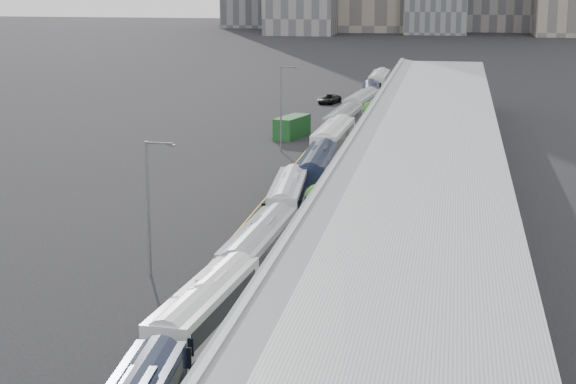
% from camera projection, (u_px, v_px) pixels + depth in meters
% --- Properties ---
extents(sidewalk, '(10.00, 170.00, 0.12)m').
position_uv_depth(sidewalk, '(364.00, 251.00, 70.70)').
color(sidewalk, gray).
rests_on(sidewalk, ground).
extents(lane_line, '(0.12, 160.00, 0.02)m').
position_uv_depth(lane_line, '(226.00, 245.00, 72.47)').
color(lane_line, gold).
rests_on(lane_line, ground).
extents(depot, '(12.45, 160.40, 7.20)m').
position_uv_depth(depot, '(421.00, 208.00, 69.26)').
color(depot, gray).
rests_on(depot, ground).
extents(bus_2, '(3.50, 12.57, 3.63)m').
position_uv_depth(bus_2, '(206.00, 319.00, 52.76)').
color(bus_2, silver).
rests_on(bus_2, ground).
extents(bus_3, '(3.07, 12.74, 3.70)m').
position_uv_depth(bus_3, '(259.00, 256.00, 64.40)').
color(bus_3, gray).
rests_on(bus_3, ground).
extents(bus_4, '(3.43, 12.18, 3.51)m').
position_uv_depth(bus_4, '(288.00, 202.00, 79.55)').
color(bus_4, silver).
rests_on(bus_4, ground).
extents(bus_5, '(2.98, 13.00, 3.78)m').
position_uv_depth(bus_5, '(318.00, 173.00, 90.58)').
color(bus_5, '#151D31').
rests_on(bus_5, ground).
extents(bus_6, '(3.21, 13.92, 4.05)m').
position_uv_depth(bus_6, '(333.00, 145.00, 104.62)').
color(bus_6, white).
rests_on(bus_6, ground).
extents(bus_7, '(3.52, 13.40, 3.88)m').
position_uv_depth(bus_7, '(343.00, 127.00, 116.79)').
color(bus_7, gray).
rests_on(bus_7, ground).
extents(bus_8, '(3.98, 13.41, 3.86)m').
position_uv_depth(bus_8, '(362.00, 108.00, 132.78)').
color(bus_8, '#A3A6AD').
rests_on(bus_8, ground).
extents(bus_9, '(3.66, 12.58, 3.63)m').
position_uv_depth(bus_9, '(371.00, 97.00, 145.15)').
color(bus_9, '#151D30').
rests_on(bus_9, ground).
extents(bus_10, '(2.98, 13.41, 3.92)m').
position_uv_depth(bus_10, '(379.00, 85.00, 159.66)').
color(bus_10, silver).
rests_on(bus_10, ground).
extents(tree_1, '(2.33, 2.33, 4.20)m').
position_uv_depth(tree_1, '(251.00, 327.00, 47.50)').
color(tree_1, black).
rests_on(tree_1, ground).
extents(tree_2, '(2.21, 2.21, 4.80)m').
position_uv_depth(tree_2, '(324.00, 195.00, 72.35)').
color(tree_2, black).
rests_on(tree_2, ground).
extents(tree_3, '(1.92, 1.92, 4.61)m').
position_uv_depth(tree_3, '(358.00, 143.00, 94.81)').
color(tree_3, black).
rests_on(tree_3, ground).
extents(tree_4, '(2.31, 2.31, 5.18)m').
position_uv_depth(tree_4, '(374.00, 109.00, 115.15)').
color(tree_4, black).
rests_on(tree_4, ground).
extents(street_lamp_near, '(2.04, 0.22, 9.19)m').
position_uv_depth(street_lamp_near, '(151.00, 199.00, 64.37)').
color(street_lamp_near, '#59595E').
rests_on(street_lamp_near, ground).
extents(street_lamp_far, '(2.04, 0.22, 9.77)m').
position_uv_depth(street_lamp_far, '(282.00, 103.00, 108.72)').
color(street_lamp_far, '#59595E').
rests_on(street_lamp_far, ground).
extents(shipping_container, '(3.90, 6.58, 2.64)m').
position_uv_depth(shipping_container, '(292.00, 127.00, 118.78)').
color(shipping_container, '#15451B').
rests_on(shipping_container, ground).
extents(suv, '(3.53, 5.47, 1.40)m').
position_uv_depth(suv, '(329.00, 99.00, 149.40)').
color(suv, black).
rests_on(suv, ground).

